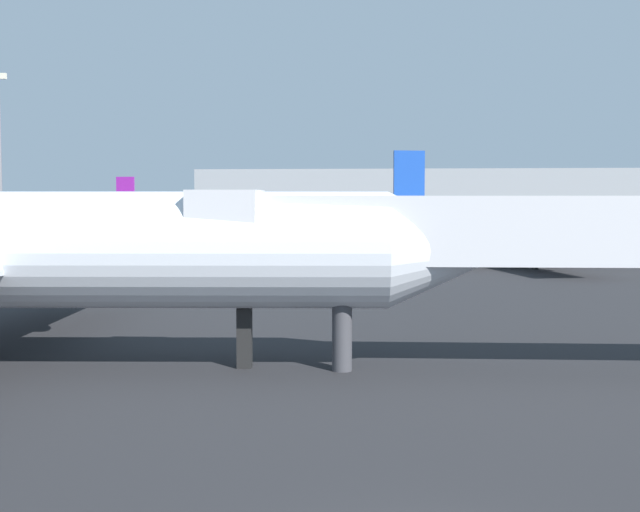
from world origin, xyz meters
TOP-DOWN VIEW (x-y plane):
  - airplane_far_left at (11.84, 62.47)m, footprint 31.44×24.62m
  - airplane_far_right at (-24.52, 91.25)m, footprint 28.72×18.72m
  - jet_bridge at (2.79, 16.09)m, footprint 22.67×3.05m
  - terminal_building at (10.39, 123.59)m, footprint 81.09×27.67m

SIDE VIEW (x-z plane):
  - airplane_far_left at x=11.84m, z-range -2.12..8.00m
  - airplane_far_right at x=-24.52m, z-range -1.21..7.64m
  - jet_bridge at x=2.79m, z-range 1.65..7.98m
  - terminal_building at x=10.39m, z-range 0.00..10.40m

